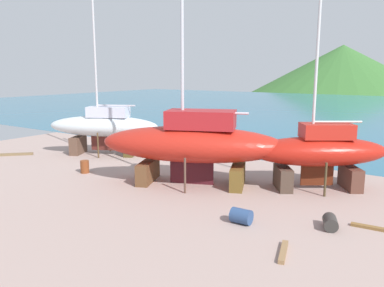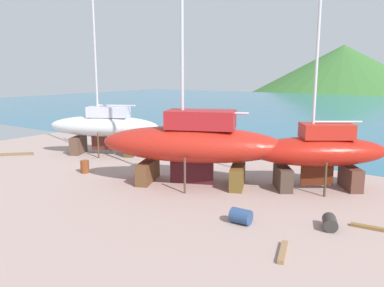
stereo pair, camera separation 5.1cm
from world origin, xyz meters
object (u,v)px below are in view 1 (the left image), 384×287
worker (146,134)px  barrel_rust_near (85,167)px  sailboat_far_slipway (104,126)px  sailboat_large_starboard (319,151)px  barrel_rust_far (330,222)px  sailboat_mid_port (192,143)px  barrel_tipped_center (241,216)px

worker → barrel_rust_near: size_ratio=2.08×
sailboat_far_slipway → sailboat_large_starboard: bearing=155.0°
barrel_rust_far → barrel_rust_near: bearing=178.7°
barrel_rust_near → worker: bearing=109.3°
sailboat_mid_port → barrel_tipped_center: (5.03, -3.73, -2.10)m
worker → sailboat_far_slipway: bearing=-59.9°
barrel_tipped_center → barrel_rust_near: 12.29m
sailboat_large_starboard → barrel_tipped_center: size_ratio=15.00×
worker → sailboat_mid_port: bearing=-11.9°
sailboat_large_starboard → barrel_rust_far: bearing=77.3°
sailboat_far_slipway → sailboat_large_starboard: 16.49m
sailboat_mid_port → barrel_rust_near: size_ratio=21.64×
sailboat_mid_port → sailboat_large_starboard: 6.99m
sailboat_mid_port → barrel_tipped_center: size_ratio=20.31×
sailboat_mid_port → barrel_rust_near: bearing=-8.0°
worker → barrel_tipped_center: bearing=-11.5°
worker → barrel_rust_far: worker is taller
sailboat_far_slipway → sailboat_large_starboard: size_ratio=1.02×
sailboat_mid_port → worker: sailboat_mid_port is taller
sailboat_mid_port → sailboat_large_starboard: bearing=-176.4°
worker → barrel_rust_near: worker is taller
sailboat_large_starboard → sailboat_mid_port: bearing=-8.0°
sailboat_mid_port → barrel_rust_near: sailboat_mid_port is taller
sailboat_mid_port → sailboat_large_starboard: sailboat_mid_port is taller
barrel_rust_far → sailboat_large_starboard: bearing=111.5°
sailboat_large_starboard → worker: size_ratio=7.68×
sailboat_large_starboard → barrel_tipped_center: 7.15m
sailboat_far_slipway → barrel_tipped_center: (15.25, -6.54, -1.92)m
sailboat_far_slipway → worker: size_ratio=7.82×
sailboat_far_slipway → barrel_rust_near: size_ratio=16.27×
barrel_rust_near → barrel_tipped_center: bearing=-8.8°
worker → barrel_rust_near: bearing=-45.0°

